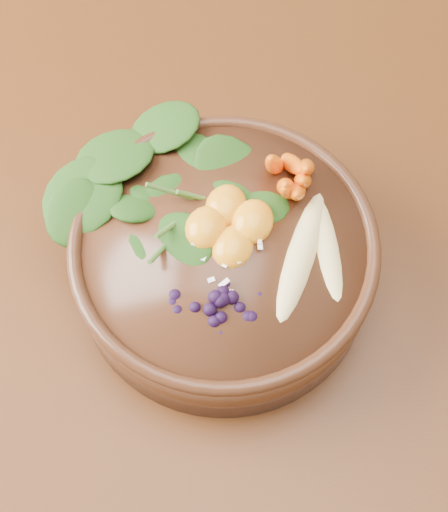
{
  "coord_description": "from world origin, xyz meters",
  "views": [
    {
      "loc": [
        0.0,
        -0.42,
        1.38
      ],
      "look_at": [
        -0.09,
        -0.14,
        0.8
      ],
      "focal_mm": 50.0,
      "sensor_mm": 36.0,
      "label": 1
    }
  ],
  "objects_px": {
    "blueberry_pile": "(216,292)",
    "stoneware_bowl": "(224,261)",
    "kale_heap": "(187,169)",
    "banana_halves": "(316,244)",
    "dining_table": "(331,227)",
    "mandarin_cluster": "(229,217)",
    "carrot_cluster": "(293,156)"
  },
  "relations": [
    {
      "from": "carrot_cluster",
      "to": "stoneware_bowl",
      "type": "bearing_deg",
      "value": -123.69
    },
    {
      "from": "banana_halves",
      "to": "kale_heap",
      "type": "bearing_deg",
      "value": 156.45
    },
    {
      "from": "dining_table",
      "to": "mandarin_cluster",
      "type": "distance_m",
      "value": 0.24
    },
    {
      "from": "carrot_cluster",
      "to": "blueberry_pile",
      "type": "height_order",
      "value": "carrot_cluster"
    },
    {
      "from": "dining_table",
      "to": "carrot_cluster",
      "type": "height_order",
      "value": "carrot_cluster"
    },
    {
      "from": "blueberry_pile",
      "to": "stoneware_bowl",
      "type": "bearing_deg",
      "value": 101.11
    },
    {
      "from": "dining_table",
      "to": "carrot_cluster",
      "type": "bearing_deg",
      "value": -127.82
    },
    {
      "from": "mandarin_cluster",
      "to": "dining_table",
      "type": "bearing_deg",
      "value": 55.25
    },
    {
      "from": "kale_heap",
      "to": "blueberry_pile",
      "type": "height_order",
      "value": "kale_heap"
    },
    {
      "from": "banana_halves",
      "to": "blueberry_pile",
      "type": "xyz_separation_m",
      "value": [
        -0.07,
        -0.07,
        0.01
      ]
    },
    {
      "from": "kale_heap",
      "to": "mandarin_cluster",
      "type": "bearing_deg",
      "value": -33.54
    },
    {
      "from": "mandarin_cluster",
      "to": "banana_halves",
      "type": "bearing_deg",
      "value": -1.5
    },
    {
      "from": "banana_halves",
      "to": "dining_table",
      "type": "bearing_deg",
      "value": 78.32
    },
    {
      "from": "carrot_cluster",
      "to": "blueberry_pile",
      "type": "xyz_separation_m",
      "value": [
        -0.03,
        -0.14,
        -0.02
      ]
    },
    {
      "from": "dining_table",
      "to": "carrot_cluster",
      "type": "distance_m",
      "value": 0.22
    },
    {
      "from": "dining_table",
      "to": "stoneware_bowl",
      "type": "relative_size",
      "value": 5.81
    },
    {
      "from": "stoneware_bowl",
      "to": "blueberry_pile",
      "type": "xyz_separation_m",
      "value": [
        0.01,
        -0.06,
        0.06
      ]
    },
    {
      "from": "stoneware_bowl",
      "to": "carrot_cluster",
      "type": "distance_m",
      "value": 0.12
    },
    {
      "from": "stoneware_bowl",
      "to": "blueberry_pile",
      "type": "relative_size",
      "value": 2.16
    },
    {
      "from": "mandarin_cluster",
      "to": "blueberry_pile",
      "type": "xyz_separation_m",
      "value": [
        0.01,
        -0.07,
        0.0
      ]
    },
    {
      "from": "banana_halves",
      "to": "blueberry_pile",
      "type": "height_order",
      "value": "blueberry_pile"
    },
    {
      "from": "blueberry_pile",
      "to": "banana_halves",
      "type": "bearing_deg",
      "value": 46.73
    },
    {
      "from": "dining_table",
      "to": "blueberry_pile",
      "type": "height_order",
      "value": "blueberry_pile"
    },
    {
      "from": "stoneware_bowl",
      "to": "kale_heap",
      "type": "distance_m",
      "value": 0.09
    },
    {
      "from": "dining_table",
      "to": "kale_heap",
      "type": "xyz_separation_m",
      "value": [
        -0.14,
        -0.09,
        0.19
      ]
    },
    {
      "from": "banana_halves",
      "to": "blueberry_pile",
      "type": "distance_m",
      "value": 0.1
    },
    {
      "from": "blueberry_pile",
      "to": "carrot_cluster",
      "type": "bearing_deg",
      "value": 78.69
    },
    {
      "from": "carrot_cluster",
      "to": "mandarin_cluster",
      "type": "xyz_separation_m",
      "value": [
        -0.04,
        -0.06,
        -0.02
      ]
    },
    {
      "from": "stoneware_bowl",
      "to": "blueberry_pile",
      "type": "distance_m",
      "value": 0.08
    },
    {
      "from": "banana_halves",
      "to": "carrot_cluster",
      "type": "bearing_deg",
      "value": 113.06
    },
    {
      "from": "stoneware_bowl",
      "to": "banana_halves",
      "type": "relative_size",
      "value": 1.76
    },
    {
      "from": "kale_heap",
      "to": "banana_halves",
      "type": "height_order",
      "value": "kale_heap"
    }
  ]
}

